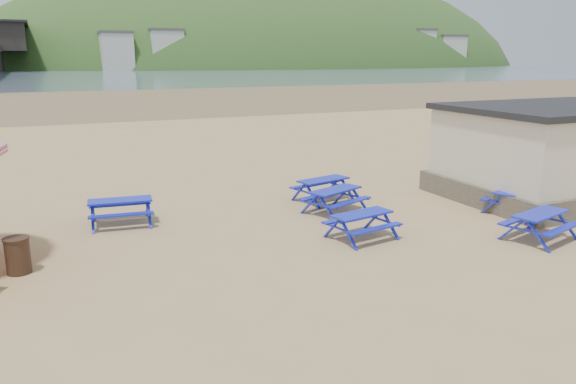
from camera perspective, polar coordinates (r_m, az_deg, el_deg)
name	(u,v)px	position (r m, az deg, el deg)	size (l,w,h in m)	color
ground	(292,244)	(14.70, 0.42, -5.27)	(400.00, 400.00, 0.00)	tan
wet_sand	(92,99)	(68.07, -19.29, 8.95)	(400.00, 400.00, 0.00)	olive
sea	(55,72)	(182.81, -22.59, 11.22)	(400.00, 400.00, 0.00)	#455662
picnic_table_blue_a	(121,212)	(16.94, -16.62, -1.96)	(1.92, 1.62, 0.75)	#0E20B1
picnic_table_blue_b	(323,190)	(18.90, 3.61, 0.22)	(2.10, 1.85, 0.75)	#0E20B1
picnic_table_blue_c	(335,201)	(17.51, 4.80, -0.90)	(2.20, 2.00, 0.75)	#0E20B1
picnic_table_blue_d	(362,226)	(15.13, 7.49, -3.42)	(1.91, 1.65, 0.71)	#0E20B1
picnic_table_blue_e	(540,226)	(16.32, 24.19, -3.19)	(2.10, 1.86, 0.75)	#0E20B1
picnic_table_blue_f	(514,201)	(18.84, 22.01, -0.84)	(2.15, 1.95, 0.74)	#0E20B1
litter_bin	(18,255)	(14.03, -25.76, -5.80)	(0.57, 0.57, 0.84)	#372317
amenity_block	(558,151)	(21.46, 25.74, 3.75)	(7.40, 5.40, 3.15)	#665B4C
headland_town	(264,88)	(260.98, -2.42, 10.50)	(264.00, 144.00, 108.00)	#2D4C1E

